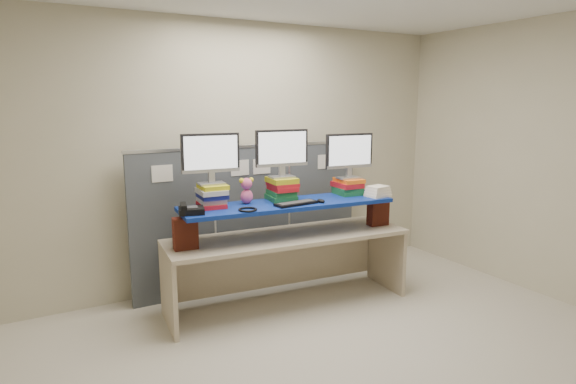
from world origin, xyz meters
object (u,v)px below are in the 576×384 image
monitor_center (282,151)px  keyboard (296,203)px  blue_board (288,204)px  monitor_left (211,156)px  desk_phone (190,210)px  monitor_right (349,153)px  desk (288,249)px

monitor_center → keyboard: size_ratio=1.23×
blue_board → monitor_left: 0.86m
monitor_center → desk_phone: (-0.95, -0.12, -0.45)m
desk_phone → keyboard: bearing=6.5°
monitor_left → keyboard: (0.71, -0.31, -0.45)m
blue_board → monitor_right: bearing=9.1°
monitor_left → desk_phone: 0.54m
monitor_left → monitor_center: monitor_center is taller
desk → monitor_center: monitor_center is taller
keyboard → blue_board: bearing=91.0°
monitor_right → desk: bearing=-170.9°
monitor_center → monitor_right: 0.75m
blue_board → monitor_right: (0.74, 0.05, 0.44)m
keyboard → monitor_right: bearing=8.4°
blue_board → monitor_center: monitor_center is taller
blue_board → monitor_right: 0.87m
blue_board → monitor_left: (-0.69, 0.18, 0.48)m
monitor_left → keyboard: 0.89m
monitor_left → monitor_right: monitor_left is taller
monitor_left → desk: bearing=-9.6°
desk_phone → monitor_left: bearing=48.3°
monitor_center → desk_phone: 1.06m
blue_board → monitor_right: monitor_right is taller
monitor_left → keyboard: size_ratio=1.23×
desk → blue_board: size_ratio=1.17×
monitor_center → desk_phone: monitor_center is taller
blue_board → monitor_center: size_ratio=3.86×
keyboard → desk_phone: 0.98m
blue_board → keyboard: bearing=-78.3°
monitor_right → keyboard: (-0.73, -0.18, -0.41)m
desk → desk_phone: desk_phone is taller
blue_board → keyboard: size_ratio=4.75×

